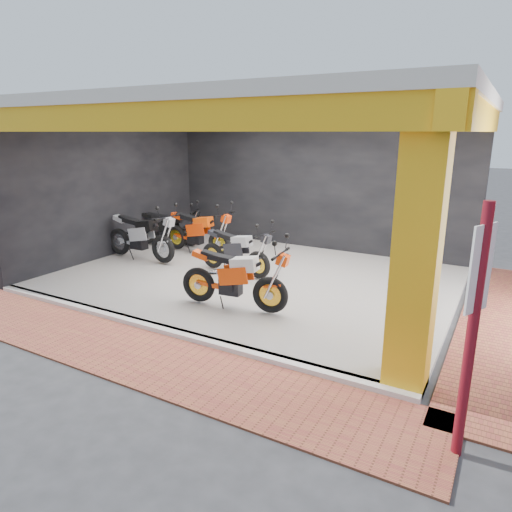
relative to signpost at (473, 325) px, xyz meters
The scene contains 17 objects.
ground 5.00m from the signpost, 158.41° to the left, with size 80.00×80.00×0.00m, color #2D2D30.
showroom_floor 6.00m from the signpost, 139.85° to the left, with size 8.00×6.00×0.10m, color white.
showroom_ceiling 6.25m from the signpost, 139.85° to the left, with size 8.40×6.40×0.20m, color beige.
back_wall 8.20m from the signpost, 123.04° to the left, with size 8.20×0.20×3.50m, color black.
left_wall 9.37m from the signpost, 156.26° to the left, with size 0.20×6.20×3.50m, color black.
corner_column 1.30m from the signpost, 125.16° to the left, with size 0.50×0.50×3.50m, color gold.
header_beam_front 4.92m from the signpost, behind, with size 8.40×0.30×0.40m, color gold.
header_beam_right 4.25m from the signpost, 97.07° to the left, with size 0.30×6.40×0.40m, color gold.
floor_kerb 4.72m from the signpost, behind, with size 8.00×0.20×0.10m, color white.
paver_front 4.67m from the signpost, behind, with size 9.00×1.40×0.03m, color brown.
paver_right 4.02m from the signpost, 84.95° to the left, with size 1.40×7.00×0.03m, color brown.
signpost is the anchor object (origin of this frame).
moto_hero 3.85m from the signpost, 146.98° to the left, with size 2.13×0.79×1.30m, color #EF430A, non-canonical shape.
moto_row_a 5.66m from the signpost, 139.78° to the left, with size 1.95×0.72×1.19m, color black, non-canonical shape.
moto_row_b 7.68m from the signpost, 152.46° to the left, with size 2.22×0.82×1.36m, color #9A9CA1, non-canonical shape.
moto_row_c 7.62m from the signpost, 141.96° to the left, with size 2.15×0.80×1.31m, color #EB3B09, non-canonical shape.
moto_row_d 8.95m from the signpost, 144.56° to the left, with size 1.92×0.71×1.18m, color black, non-canonical shape.
Camera 1 is at (4.64, -6.11, 3.10)m, focal length 32.00 mm.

